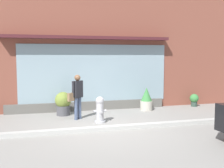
{
  "coord_description": "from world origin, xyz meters",
  "views": [
    {
      "loc": [
        -2.05,
        -8.09,
        2.2
      ],
      "look_at": [
        0.51,
        1.2,
        1.23
      ],
      "focal_mm": 44.93,
      "sensor_mm": 36.0,
      "label": 1
    }
  ],
  "objects_px": {
    "potted_plant_trailing_edge": "(146,99)",
    "potted_plant_window_right": "(63,103)",
    "potted_plant_window_center": "(194,99)",
    "fire_hydrant": "(100,109)",
    "pedestrian_with_handbag": "(77,94)"
  },
  "relations": [
    {
      "from": "potted_plant_trailing_edge",
      "to": "potted_plant_window_right",
      "type": "bearing_deg",
      "value": -178.97
    },
    {
      "from": "potted_plant_window_center",
      "to": "potted_plant_window_right",
      "type": "bearing_deg",
      "value": -176.75
    },
    {
      "from": "fire_hydrant",
      "to": "pedestrian_with_handbag",
      "type": "relative_size",
      "value": 0.56
    },
    {
      "from": "potted_plant_trailing_edge",
      "to": "pedestrian_with_handbag",
      "type": "bearing_deg",
      "value": -163.0
    },
    {
      "from": "pedestrian_with_handbag",
      "to": "potted_plant_trailing_edge",
      "type": "relative_size",
      "value": 1.67
    },
    {
      "from": "pedestrian_with_handbag",
      "to": "potted_plant_trailing_edge",
      "type": "height_order",
      "value": "pedestrian_with_handbag"
    },
    {
      "from": "potted_plant_window_center",
      "to": "potted_plant_trailing_edge",
      "type": "distance_m",
      "value": 2.37
    },
    {
      "from": "potted_plant_window_center",
      "to": "fire_hydrant",
      "type": "bearing_deg",
      "value": -158.64
    },
    {
      "from": "fire_hydrant",
      "to": "potted_plant_window_right",
      "type": "xyz_separation_m",
      "value": [
        -1.06,
        1.49,
        0.02
      ]
    },
    {
      "from": "fire_hydrant",
      "to": "potted_plant_trailing_edge",
      "type": "height_order",
      "value": "potted_plant_trailing_edge"
    },
    {
      "from": "potted_plant_window_right",
      "to": "potted_plant_window_center",
      "type": "height_order",
      "value": "potted_plant_window_right"
    },
    {
      "from": "pedestrian_with_handbag",
      "to": "potted_plant_window_right",
      "type": "distance_m",
      "value": 1.03
    },
    {
      "from": "fire_hydrant",
      "to": "potted_plant_window_center",
      "type": "bearing_deg",
      "value": 21.36
    },
    {
      "from": "pedestrian_with_handbag",
      "to": "potted_plant_trailing_edge",
      "type": "distance_m",
      "value": 3.11
    },
    {
      "from": "fire_hydrant",
      "to": "potted_plant_window_center",
      "type": "relative_size",
      "value": 1.58
    }
  ]
}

